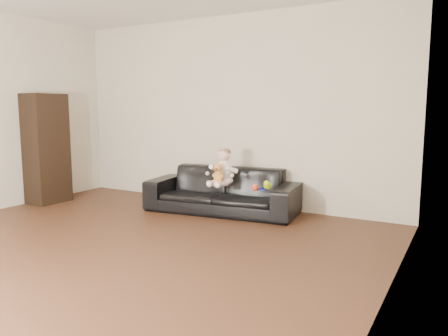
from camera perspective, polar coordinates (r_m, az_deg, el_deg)
The scene contains 11 objects.
floor at distance 4.17m, azimuth -18.46°, elevation -11.50°, with size 5.50×5.50×0.00m, color #462819.
wall_back at distance 6.12m, azimuth 0.61°, elevation 7.39°, with size 5.00×5.00×0.00m, color beige.
wall_right at distance 2.64m, azimuth 19.59°, elevation 6.21°, with size 5.50×5.50×0.00m, color beige.
sofa at distance 5.69m, azimuth -0.24°, elevation -2.92°, with size 1.96×0.77×0.57m, color black.
cabinet at distance 6.70m, azimuth -22.18°, elevation 2.35°, with size 0.39×0.53×1.55m, color black.
shelf_item at distance 6.67m, azimuth -22.23°, elevation 5.32°, with size 0.18×0.25×0.28m, color silver.
baby at distance 5.51m, azimuth -0.07°, elevation -0.12°, with size 0.37×0.43×0.47m.
teddy_bear at distance 5.39m, azimuth -0.74°, elevation -0.71°, with size 0.16×0.16×0.24m.
toy_green at distance 5.29m, azimuth 5.74°, elevation -2.33°, with size 0.10×0.12×0.09m, color #B7E21A.
toy_rattle at distance 5.17m, azimuth 4.08°, elevation -2.61°, with size 0.08×0.08×0.08m, color red.
toy_blue_disc at distance 5.26m, azimuth 4.95°, elevation -2.78°, with size 0.10×0.10×0.01m, color #1821C3.
Camera 1 is at (2.96, -2.60, 1.36)m, focal length 35.00 mm.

